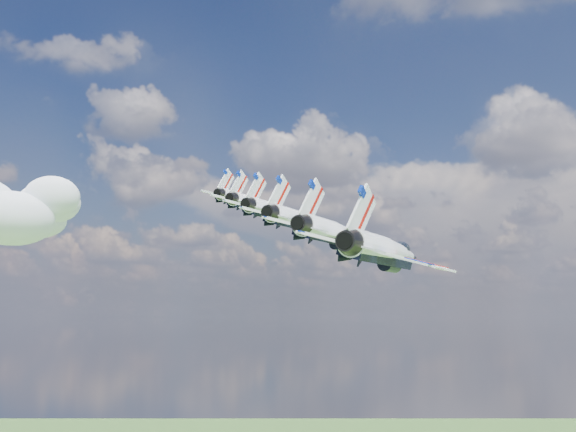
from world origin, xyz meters
The scene contains 7 objects.
cloud_left centered at (-143.86, 74.43, 172.85)m, with size 46.36×36.42×18.21m, color white.
jet_0 centered at (-21.93, 25.73, 158.20)m, with size 10.81×16.01×4.78m, color white, non-canonical shape.
jet_1 centered at (-12.95, 16.68, 155.41)m, with size 10.81×16.01×4.78m, color white, non-canonical shape.
jet_2 centered at (-3.96, 7.64, 152.62)m, with size 10.81×16.01×4.78m, color white, non-canonical shape.
jet_3 centered at (5.03, -1.40, 149.83)m, with size 10.81×16.01×4.78m, color silver, non-canonical shape.
jet_4 centered at (14.01, -10.44, 147.03)m, with size 10.81×16.01×4.78m, color white, non-canonical shape.
jet_5 centered at (23.00, -19.49, 144.24)m, with size 10.81×16.01×4.78m, color white, non-canonical shape.
Camera 1 is at (44.97, -69.24, 139.29)m, focal length 45.00 mm.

